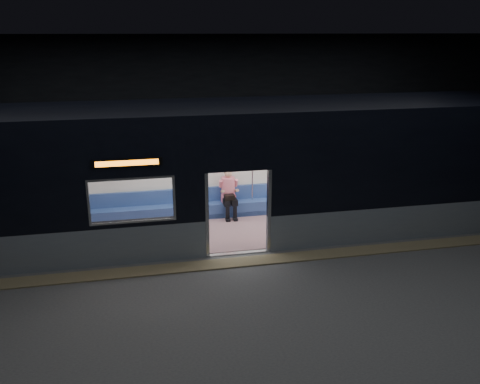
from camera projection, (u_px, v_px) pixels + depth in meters
name	position (u px, v px, depth m)	size (l,w,h in m)	color
station_floor	(248.00, 273.00, 11.17)	(24.00, 14.00, 0.01)	#47494C
station_envelope	(249.00, 106.00, 10.06)	(24.00, 14.00, 5.00)	black
tactile_strip	(243.00, 262.00, 11.67)	(22.80, 0.50, 0.03)	#8C7F59
metro_car	(226.00, 164.00, 12.98)	(18.00, 3.04, 3.35)	gray
passenger	(229.00, 190.00, 14.28)	(0.42, 0.71, 1.38)	black
handbag	(229.00, 197.00, 14.10)	(0.28, 0.24, 0.14)	black
transit_map	(309.00, 161.00, 14.86)	(0.91, 0.03, 0.59)	white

